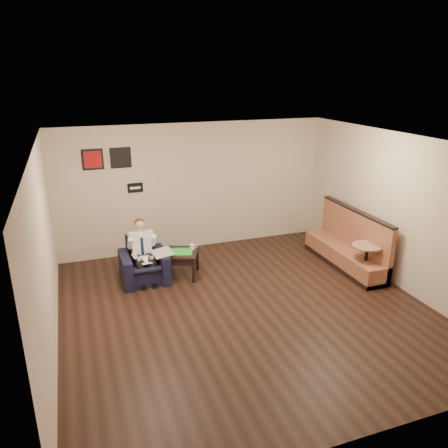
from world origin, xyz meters
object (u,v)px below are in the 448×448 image
object	(u,v)px
smartphone	(185,248)
banquette	(346,239)
armchair	(144,261)
green_folder	(179,252)
seated_man	(144,255)
coffee_mug	(192,247)
side_table	(181,264)
cafe_table	(366,262)

from	to	relation	value
smartphone	banquette	bearing A→B (deg)	19.50
smartphone	banquette	xyz separation A→B (m)	(3.16, -0.80, 0.07)
armchair	smartphone	size ratio (longest dim) A/B	5.43
armchair	banquette	world-z (taller)	banquette
armchair	green_folder	distance (m)	0.69
seated_man	coffee_mug	distance (m)	0.97
armchair	coffee_mug	distance (m)	0.97
green_folder	smartphone	world-z (taller)	green_folder
side_table	banquette	size ratio (longest dim) A/B	0.27
seated_man	side_table	bearing A→B (deg)	5.18
green_folder	seated_man	bearing A→B (deg)	-174.13
coffee_mug	seated_man	bearing A→B (deg)	-172.90
armchair	cafe_table	bearing A→B (deg)	-19.65
green_folder	banquette	distance (m)	3.39
cafe_table	seated_man	bearing A→B (deg)	162.66
coffee_mug	cafe_table	distance (m)	3.36
armchair	side_table	xyz separation A→B (m)	(0.72, -0.03, -0.16)
green_folder	smartphone	bearing A→B (deg)	42.39
green_folder	cafe_table	world-z (taller)	cafe_table
green_folder	smartphone	size ratio (longest dim) A/B	3.21
side_table	banquette	xyz separation A→B (m)	(3.29, -0.65, 0.33)
seated_man	side_table	xyz separation A→B (m)	(0.72, 0.08, -0.31)
coffee_mug	smartphone	bearing A→B (deg)	139.25
green_folder	smartphone	distance (m)	0.22
armchair	coffee_mug	bearing A→B (deg)	-0.25
banquette	armchair	bearing A→B (deg)	170.29
smartphone	cafe_table	size ratio (longest dim) A/B	0.22
green_folder	coffee_mug	bearing A→B (deg)	10.05
seated_man	banquette	world-z (taller)	banquette
green_folder	cafe_table	xyz separation A→B (m)	(3.34, -1.32, -0.16)
seated_man	cafe_table	size ratio (longest dim) A/B	1.61
coffee_mug	side_table	bearing A→B (deg)	-169.95
coffee_mug	cafe_table	world-z (taller)	cafe_table
smartphone	coffee_mug	bearing A→B (deg)	-7.10
smartphone	green_folder	bearing A→B (deg)	-103.96
seated_man	green_folder	bearing A→B (deg)	4.95
side_table	green_folder	distance (m)	0.26
smartphone	banquette	size ratio (longest dim) A/B	0.07
armchair	banquette	bearing A→B (deg)	-10.63
armchair	coffee_mug	size ratio (longest dim) A/B	8.01
side_table	smartphone	xyz separation A→B (m)	(0.12, 0.14, 0.26)
seated_man	cafe_table	xyz separation A→B (m)	(4.02, -1.25, -0.22)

